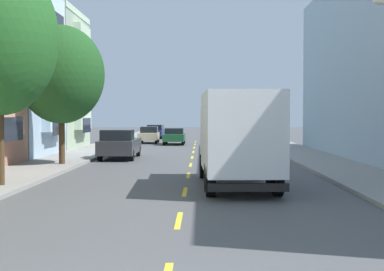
{
  "coord_description": "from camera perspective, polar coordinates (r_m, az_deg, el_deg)",
  "views": [
    {
      "loc": [
        0.54,
        -6.36,
        2.56
      ],
      "look_at": [
        0.03,
        24.54,
        1.42
      ],
      "focal_mm": 51.66,
      "sensor_mm": 36.0,
      "label": 1
    }
  ],
  "objects": [
    {
      "name": "delivery_box_truck",
      "position": [
        19.59,
        4.65,
        0.14
      ],
      "size": [
        2.67,
        7.31,
        3.33
      ],
      "color": "white",
      "rests_on": "ground_plane"
    },
    {
      "name": "parked_hatchback_champagne",
      "position": [
        50.68,
        -4.47,
        0.07
      ],
      "size": [
        1.82,
        4.03,
        1.5
      ],
      "color": "tan",
      "rests_on": "ground_plane"
    },
    {
      "name": "sidewalk_right",
      "position": [
        35.07,
        11.73,
        -2.0
      ],
      "size": [
        3.2,
        120.0,
        0.14
      ],
      "primitive_type": "cube",
      "color": "gray",
      "rests_on": "ground_plane"
    },
    {
      "name": "ground_plane",
      "position": [
        36.46,
        0.1,
        -1.92
      ],
      "size": [
        160.0,
        160.0,
        0.0
      ],
      "primitive_type": "plane",
      "color": "#4C4C4F"
    },
    {
      "name": "moving_forest_sedan",
      "position": [
        48.25,
        -1.83,
        -0.04
      ],
      "size": [
        1.8,
        4.5,
        1.43
      ],
      "color": "#194C28",
      "rests_on": "ground_plane"
    },
    {
      "name": "parked_suv_black",
      "position": [
        52.9,
        5.04,
        0.4
      ],
      "size": [
        1.98,
        4.81,
        1.93
      ],
      "color": "black",
      "rests_on": "ground_plane"
    },
    {
      "name": "sidewalk_left",
      "position": [
        35.29,
        -11.56,
        -1.98
      ],
      "size": [
        3.2,
        120.0,
        0.14
      ],
      "primitive_type": "cube",
      "color": "gray",
      "rests_on": "ground_plane"
    },
    {
      "name": "parked_pickup_charcoal",
      "position": [
        32.64,
        -7.48,
        -0.95
      ],
      "size": [
        2.06,
        5.32,
        1.73
      ],
      "color": "#333338",
      "rests_on": "ground_plane"
    },
    {
      "name": "parked_wagon_navy",
      "position": [
        60.78,
        -3.8,
        0.45
      ],
      "size": [
        1.92,
        4.74,
        1.5
      ],
      "color": "navy",
      "rests_on": "ground_plane"
    },
    {
      "name": "parked_pickup_white",
      "position": [
        43.83,
        5.79,
        -0.16
      ],
      "size": [
        2.12,
        5.34,
        1.73
      ],
      "color": "silver",
      "rests_on": "ground_plane"
    },
    {
      "name": "lane_centerline_dashes",
      "position": [
        30.98,
        -0.06,
        -2.62
      ],
      "size": [
        0.14,
        47.2,
        0.01
      ],
      "color": "yellow",
      "rests_on": "ground_plane"
    },
    {
      "name": "parked_suv_silver",
      "position": [
        61.28,
        4.46,
        0.64
      ],
      "size": [
        2.06,
        4.85,
        1.93
      ],
      "color": "#B2B5BA",
      "rests_on": "ground_plane"
    },
    {
      "name": "street_tree_third",
      "position": [
        28.27,
        -13.34,
        6.14
      ],
      "size": [
        4.28,
        4.28,
        6.88
      ],
      "color": "#47331E",
      "rests_on": "sidewalk_left"
    },
    {
      "name": "townhouse_fifth_sage",
      "position": [
        44.1,
        -17.94,
        5.2
      ],
      "size": [
        10.79,
        8.02,
        10.42
      ],
      "color": "#99AD8E",
      "rests_on": "ground_plane"
    }
  ]
}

